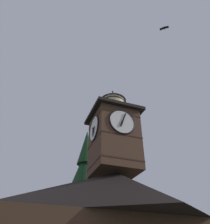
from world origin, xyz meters
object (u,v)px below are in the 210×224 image
Objects in this scene: clock_tower at (114,134)px; moon at (117,202)px; flying_bird_high at (164,28)px; pine_tree_behind at (83,217)px.

moon reaches higher than clock_tower.
clock_tower is 9.74m from flying_bird_high.
moon is at bearing -117.99° from pine_tree_behind.
flying_bird_high is at bearing 104.18° from pine_tree_behind.
moon reaches higher than pine_tree_behind.
pine_tree_behind is 21.03× the size of flying_bird_high.
moon is 46.22m from flying_bird_high.
flying_bird_high reaches higher than pine_tree_behind.
clock_tower is 0.53× the size of pine_tree_behind.
clock_tower reaches higher than pine_tree_behind.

